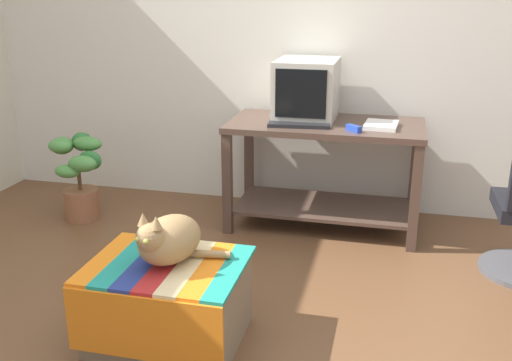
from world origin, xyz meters
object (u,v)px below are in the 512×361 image
object	(u,v)px
keyboard	(299,124)
book	(381,125)
tv_monitor	(307,90)
desk	(325,156)
stapler	(354,128)
ottoman_with_blanket	(168,302)
cat	(168,239)
potted_plant	(78,175)

from	to	relation	value
keyboard	book	distance (m)	0.53
tv_monitor	desk	bearing A→B (deg)	-34.91
desk	tv_monitor	world-z (taller)	tv_monitor
book	stapler	world-z (taller)	stapler
desk	keyboard	bearing A→B (deg)	-136.75
keyboard	book	size ratio (longest dim) A/B	1.60
desk	book	xyz separation A→B (m)	(0.36, -0.05, 0.25)
ottoman_with_blanket	keyboard	bearing A→B (deg)	75.59
cat	ottoman_with_blanket	bearing A→B (deg)	-98.72
potted_plant	stapler	world-z (taller)	stapler
keyboard	cat	xyz separation A→B (m)	(-0.36, -1.41, -0.24)
stapler	tv_monitor	bearing A→B (deg)	90.85
cat	desk	bearing A→B (deg)	88.13
tv_monitor	keyboard	world-z (taller)	tv_monitor
keyboard	cat	distance (m)	1.48
potted_plant	tv_monitor	bearing A→B (deg)	14.02
potted_plant	ottoman_with_blanket	bearing A→B (deg)	-47.43
keyboard	stapler	size ratio (longest dim) A/B	3.64
keyboard	ottoman_with_blanket	bearing A→B (deg)	-109.85
desk	tv_monitor	xyz separation A→B (m)	(-0.15, 0.11, 0.43)
tv_monitor	cat	xyz separation A→B (m)	(-0.36, -1.67, -0.42)
ottoman_with_blanket	cat	distance (m)	0.31
tv_monitor	potted_plant	distance (m)	1.72
cat	keyboard	bearing A→B (deg)	92.20
book	stapler	size ratio (longest dim) A/B	2.27
tv_monitor	stapler	world-z (taller)	tv_monitor
book	cat	world-z (taller)	book
keyboard	ottoman_with_blanket	xyz separation A→B (m)	(-0.37, -1.43, -0.55)
potted_plant	stapler	distance (m)	1.96
tv_monitor	ottoman_with_blanket	world-z (taller)	tv_monitor
cat	potted_plant	size ratio (longest dim) A/B	0.71
keyboard	potted_plant	bearing A→B (deg)	179.59
desk	tv_monitor	size ratio (longest dim) A/B	2.61
cat	potted_plant	distance (m)	1.76
keyboard	ottoman_with_blanket	size ratio (longest dim) A/B	0.56
ottoman_with_blanket	potted_plant	world-z (taller)	potted_plant
book	ottoman_with_blanket	bearing A→B (deg)	-116.09
ottoman_with_blanket	cat	bearing A→B (deg)	64.84
book	ottoman_with_blanket	world-z (taller)	book
desk	ottoman_with_blanket	size ratio (longest dim) A/B	1.82
stapler	cat	bearing A→B (deg)	-165.11
tv_monitor	stapler	distance (m)	0.51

